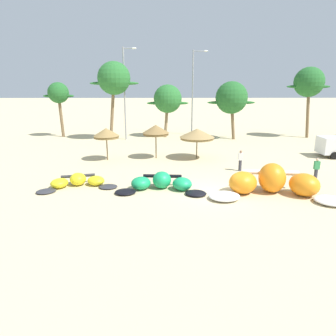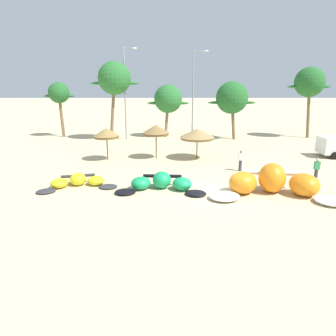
{
  "view_description": "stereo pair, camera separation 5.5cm",
  "coord_description": "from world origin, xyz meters",
  "px_view_note": "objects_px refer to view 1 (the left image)",
  "views": [
    {
      "loc": [
        -3.14,
        -18.49,
        6.56
      ],
      "look_at": [
        -2.86,
        2.0,
        1.0
      ],
      "focal_mm": 33.44,
      "sensor_mm": 36.0,
      "label": 1
    },
    {
      "loc": [
        -3.09,
        -18.5,
        6.56
      ],
      "look_at": [
        -2.86,
        2.0,
        1.0
      ],
      "focal_mm": 33.44,
      "sensor_mm": 36.0,
      "label": 2
    }
  ],
  "objects_px": {
    "palm_left": "(114,79)",
    "lamppost_west": "(125,90)",
    "beach_umbrella_near_palms": "(197,134)",
    "palm_leftmost": "(58,94)",
    "lamppost_west_center": "(194,89)",
    "palm_center_right": "(309,83)",
    "kite_left_of_center": "(273,183)",
    "beach_umbrella_near_van": "(106,133)",
    "kite_left": "(162,183)",
    "person_by_umbrellas": "(240,161)",
    "palm_left_of_gap": "(168,99)",
    "kite_far_left": "(78,182)",
    "person_near_kites": "(316,170)",
    "palm_center_left": "(232,98)",
    "beach_umbrella_middle": "(156,130)"
  },
  "relations": [
    {
      "from": "palm_left",
      "to": "lamppost_west",
      "type": "bearing_deg",
      "value": 14.3
    },
    {
      "from": "palm_left",
      "to": "beach_umbrella_near_palms",
      "type": "bearing_deg",
      "value": -48.75
    },
    {
      "from": "palm_leftmost",
      "to": "lamppost_west_center",
      "type": "xyz_separation_m",
      "value": [
        16.79,
        1.45,
        0.54
      ]
    },
    {
      "from": "palm_center_right",
      "to": "lamppost_west_center",
      "type": "bearing_deg",
      "value": 169.41
    },
    {
      "from": "kite_left_of_center",
      "to": "beach_umbrella_near_van",
      "type": "distance_m",
      "value": 14.79
    },
    {
      "from": "kite_left",
      "to": "palm_leftmost",
      "type": "relative_size",
      "value": 0.89
    },
    {
      "from": "lamppost_west_center",
      "to": "beach_umbrella_near_palms",
      "type": "bearing_deg",
      "value": -93.75
    },
    {
      "from": "person_by_umbrellas",
      "to": "palm_left_of_gap",
      "type": "distance_m",
      "value": 17.26
    },
    {
      "from": "beach_umbrella_near_palms",
      "to": "palm_leftmost",
      "type": "distance_m",
      "value": 20.29
    },
    {
      "from": "palm_left",
      "to": "kite_far_left",
      "type": "bearing_deg",
      "value": -89.96
    },
    {
      "from": "person_near_kites",
      "to": "palm_left",
      "type": "xyz_separation_m",
      "value": [
        -16.19,
        16.64,
        6.24
      ]
    },
    {
      "from": "person_by_umbrellas",
      "to": "palm_leftmost",
      "type": "height_order",
      "value": "palm_leftmost"
    },
    {
      "from": "kite_far_left",
      "to": "palm_left",
      "type": "distance_m",
      "value": 18.82
    },
    {
      "from": "person_near_kites",
      "to": "kite_far_left",
      "type": "bearing_deg",
      "value": -176.72
    },
    {
      "from": "lamppost_west",
      "to": "lamppost_west_center",
      "type": "relative_size",
      "value": 1.0
    },
    {
      "from": "kite_left_of_center",
      "to": "palm_left",
      "type": "xyz_separation_m",
      "value": [
        -12.32,
        19.28,
        6.36
      ]
    },
    {
      "from": "person_near_kites",
      "to": "palm_leftmost",
      "type": "height_order",
      "value": "palm_leftmost"
    },
    {
      "from": "person_near_kites",
      "to": "palm_left_of_gap",
      "type": "distance_m",
      "value": 21.48
    },
    {
      "from": "kite_left_of_center",
      "to": "palm_center_left",
      "type": "height_order",
      "value": "palm_center_left"
    },
    {
      "from": "kite_left_of_center",
      "to": "beach_umbrella_near_palms",
      "type": "height_order",
      "value": "beach_umbrella_near_palms"
    },
    {
      "from": "person_by_umbrellas",
      "to": "palm_left_of_gap",
      "type": "xyz_separation_m",
      "value": [
        -5.4,
        15.93,
        3.86
      ]
    },
    {
      "from": "kite_far_left",
      "to": "kite_left",
      "type": "xyz_separation_m",
      "value": [
        5.51,
        -0.72,
        0.1
      ]
    },
    {
      "from": "kite_left_of_center",
      "to": "beach_umbrella_middle",
      "type": "height_order",
      "value": "beach_umbrella_middle"
    },
    {
      "from": "beach_umbrella_middle",
      "to": "beach_umbrella_near_palms",
      "type": "bearing_deg",
      "value": -3.5
    },
    {
      "from": "palm_left_of_gap",
      "to": "palm_center_left",
      "type": "bearing_deg",
      "value": -12.72
    },
    {
      "from": "beach_umbrella_near_palms",
      "to": "person_near_kites",
      "type": "xyz_separation_m",
      "value": [
        7.56,
        -6.81,
        -1.41
      ]
    },
    {
      "from": "beach_umbrella_near_van",
      "to": "beach_umbrella_middle",
      "type": "height_order",
      "value": "beach_umbrella_middle"
    },
    {
      "from": "palm_left_of_gap",
      "to": "lamppost_west",
      "type": "xyz_separation_m",
      "value": [
        -4.95,
        -1.66,
        1.12
      ]
    },
    {
      "from": "kite_left_of_center",
      "to": "lamppost_west_center",
      "type": "xyz_separation_m",
      "value": [
        -2.79,
        23.12,
        5.16
      ]
    },
    {
      "from": "palm_left",
      "to": "lamppost_west",
      "type": "distance_m",
      "value": 1.79
    },
    {
      "from": "kite_far_left",
      "to": "kite_left",
      "type": "distance_m",
      "value": 5.55
    },
    {
      "from": "person_near_kites",
      "to": "palm_center_right",
      "type": "distance_m",
      "value": 20.1
    },
    {
      "from": "beach_umbrella_near_van",
      "to": "palm_center_left",
      "type": "bearing_deg",
      "value": 39.12
    },
    {
      "from": "person_near_kites",
      "to": "lamppost_west_center",
      "type": "distance_m",
      "value": 22.13
    },
    {
      "from": "person_by_umbrellas",
      "to": "person_near_kites",
      "type": "bearing_deg",
      "value": -30.13
    },
    {
      "from": "palm_left",
      "to": "person_by_umbrellas",
      "type": "bearing_deg",
      "value": -50.35
    },
    {
      "from": "palm_leftmost",
      "to": "beach_umbrella_near_van",
      "type": "bearing_deg",
      "value": -57.86
    },
    {
      "from": "lamppost_west",
      "to": "beach_umbrella_near_palms",
      "type": "bearing_deg",
      "value": -53.88
    },
    {
      "from": "person_near_kites",
      "to": "palm_center_left",
      "type": "distance_m",
      "value": 17.59
    },
    {
      "from": "beach_umbrella_middle",
      "to": "lamppost_west_center",
      "type": "distance_m",
      "value": 14.58
    },
    {
      "from": "beach_umbrella_near_van",
      "to": "palm_center_right",
      "type": "relative_size",
      "value": 0.33
    },
    {
      "from": "palm_center_right",
      "to": "palm_left_of_gap",
      "type": "bearing_deg",
      "value": 177.76
    },
    {
      "from": "lamppost_west",
      "to": "kite_left",
      "type": "bearing_deg",
      "value": -76.98
    },
    {
      "from": "beach_umbrella_near_palms",
      "to": "palm_center_left",
      "type": "distance_m",
      "value": 11.61
    },
    {
      "from": "palm_leftmost",
      "to": "palm_left_of_gap",
      "type": "distance_m",
      "value": 13.46
    },
    {
      "from": "palm_leftmost",
      "to": "palm_left",
      "type": "distance_m",
      "value": 7.85
    },
    {
      "from": "palm_center_left",
      "to": "lamppost_west_center",
      "type": "xyz_separation_m",
      "value": [
        -4.15,
        3.57,
        0.96
      ]
    },
    {
      "from": "palm_center_left",
      "to": "lamppost_west_center",
      "type": "height_order",
      "value": "lamppost_west_center"
    },
    {
      "from": "palm_center_left",
      "to": "lamppost_west",
      "type": "height_order",
      "value": "lamppost_west"
    },
    {
      "from": "beach_umbrella_middle",
      "to": "palm_left_of_gap",
      "type": "relative_size",
      "value": 0.47
    }
  ]
}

